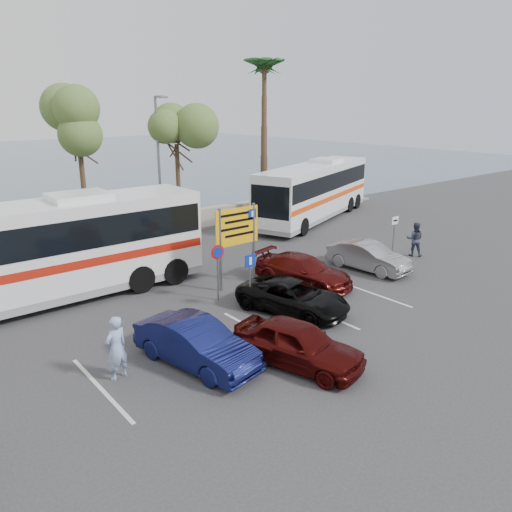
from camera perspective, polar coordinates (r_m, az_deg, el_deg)
ground at (r=19.16m, az=1.29°, el=-6.70°), size 120.00×120.00×0.00m
kerb_strip at (r=30.60m, az=-15.90°, el=1.91°), size 44.00×2.40×0.15m
seawall at (r=32.35m, az=-17.35°, el=3.00°), size 48.00×0.80×0.60m
tree_mid at (r=29.11m, az=-19.75°, el=13.99°), size 3.20×3.20×8.00m
tree_right at (r=31.67m, az=-9.14°, el=14.02°), size 3.20×3.20×7.40m
palm_tree at (r=35.73m, az=0.96°, el=20.48°), size 4.80×4.80×11.20m
street_lamp_right at (r=30.64m, az=-11.00°, el=10.89°), size 0.45×1.15×8.01m
direction_sign at (r=21.34m, az=-2.16°, el=2.69°), size 2.20×0.12×3.60m
sign_no_stop at (r=20.04m, az=-4.40°, el=-0.85°), size 0.60×0.08×2.35m
sign_parking at (r=19.08m, az=-0.68°, el=-2.06°), size 0.50×0.07×2.25m
sign_taxi at (r=26.61m, az=15.51°, el=2.73°), size 0.50×0.07×2.20m
lane_markings at (r=17.80m, az=0.55°, el=-8.62°), size 12.02×4.20×0.01m
coach_bus_left at (r=21.24m, az=-24.22°, el=-0.14°), size 13.77×3.03×4.29m
coach_bus_right at (r=34.69m, az=6.72°, el=7.20°), size 12.99×7.13×4.01m
car_blue at (r=15.53m, az=-6.87°, el=-9.89°), size 2.33×4.52×1.42m
car_maroon at (r=22.06m, az=5.41°, el=-1.68°), size 2.88×4.87×1.32m
car_red at (r=15.46m, az=4.79°, el=-9.97°), size 2.76×4.46×1.42m
suv_black at (r=19.21m, az=4.26°, el=-4.69°), size 3.15×4.82×1.23m
car_silver_b at (r=24.55m, az=12.71°, el=-0.05°), size 1.81×4.24×1.36m
pedestrian_near at (r=15.13m, az=-15.67°, el=-10.09°), size 0.80×0.63×1.95m
pedestrian_far at (r=27.45m, az=17.70°, el=1.84°), size 1.07×1.11×1.80m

